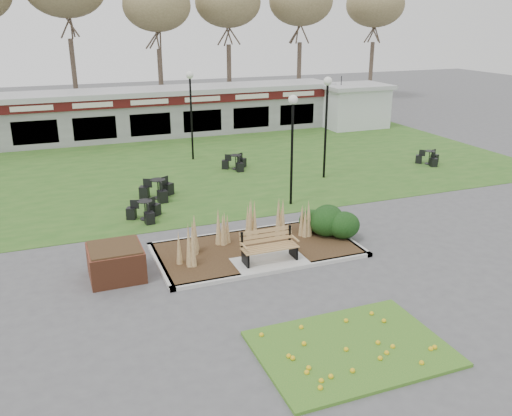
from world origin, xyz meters
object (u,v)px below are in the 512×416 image
object	(u,v)px
park_bench	(269,245)
bistro_set_b	(236,164)
bistro_set_a	(145,213)
food_pavilion	(146,113)
bistro_set_d	(429,160)
service_hut	(353,105)
lamp_post_near_left	(292,126)
bistro_set_c	(158,192)
brick_planter	(116,262)
lamp_post_mid_right	(191,96)
patio_umbrella	(340,106)
lamp_post_far_right	(327,105)
car_black	(10,115)

from	to	relation	value
park_bench	bistro_set_b	world-z (taller)	park_bench
bistro_set_b	bistro_set_a	bearing A→B (deg)	-135.27
food_pavilion	bistro_set_a	world-z (taller)	food_pavilion
food_pavilion	bistro_set_d	bearing A→B (deg)	-44.83
service_hut	bistro_set_b	size ratio (longest dim) A/B	3.34
park_bench	bistro_set_a	size ratio (longest dim) A/B	1.27
lamp_post_near_left	bistro_set_c	xyz separation A→B (m)	(-4.75, 2.63, -2.86)
park_bench	bistro_set_a	world-z (taller)	park_bench
food_pavilion	bistro_set_c	world-z (taller)	food_pavilion
food_pavilion	bistro_set_a	distance (m)	14.92
food_pavilion	brick_planter	bearing A→B (deg)	-103.06
lamp_post_mid_right	patio_umbrella	bearing A→B (deg)	22.52
food_pavilion	lamp_post_mid_right	world-z (taller)	lamp_post_mid_right
park_bench	lamp_post_near_left	xyz separation A→B (m)	(2.92, 4.72, 2.55)
bistro_set_a	bistro_set_c	bearing A→B (deg)	67.17
lamp_post_far_right	park_bench	bearing A→B (deg)	-128.00
patio_umbrella	lamp_post_far_right	bearing A→B (deg)	-122.87
lamp_post_mid_right	bistro_set_c	world-z (taller)	lamp_post_mid_right
bistro_set_a	lamp_post_near_left	bearing A→B (deg)	-3.84
brick_planter	bistro_set_a	bearing A→B (deg)	69.53
service_hut	lamp_post_mid_right	bearing A→B (deg)	-159.15
lamp_post_far_right	bistro_set_c	world-z (taller)	lamp_post_far_right
brick_planter	bistro_set_c	bearing A→B (deg)	68.72
bistro_set_d	park_bench	bearing A→B (deg)	-147.03
patio_umbrella	bistro_set_d	bearing A→B (deg)	-92.84
bistro_set_c	lamp_post_near_left	bearing A→B (deg)	-28.92
lamp_post_near_left	bistro_set_d	size ratio (longest dim) A/B	3.45
food_pavilion	service_hut	bearing A→B (deg)	-8.27
brick_planter	lamp_post_far_right	bearing A→B (deg)	33.48
service_hut	bistro_set_b	distance (m)	13.18
lamp_post_mid_right	bistro_set_b	xyz separation A→B (m)	(1.45, -2.62, -3.03)
bistro_set_a	bistro_set_b	bearing A→B (deg)	44.73
food_pavilion	bistro_set_c	distance (m)	12.56
park_bench	food_pavilion	distance (m)	19.73
lamp_post_far_right	bistro_set_c	size ratio (longest dim) A/B	3.06
service_hut	bistro_set_a	world-z (taller)	service_hut
lamp_post_mid_right	lamp_post_far_right	world-z (taller)	lamp_post_far_right
brick_planter	lamp_post_near_left	bearing A→B (deg)	28.46
lamp_post_mid_right	car_black	bearing A→B (deg)	123.76
park_bench	lamp_post_far_right	bearing A→B (deg)	52.00
bistro_set_b	lamp_post_mid_right	bearing A→B (deg)	118.87
lamp_post_mid_right	car_black	size ratio (longest dim) A/B	1.10
lamp_post_near_left	patio_umbrella	bearing A→B (deg)	53.70
service_hut	bistro_set_c	distance (m)	18.57
food_pavilion	lamp_post_mid_right	xyz separation A→B (m)	(1.16, -6.66, 1.81)
lamp_post_far_right	lamp_post_near_left	bearing A→B (deg)	-136.39
bistro_set_d	patio_umbrella	bearing A→B (deg)	87.16
bistro_set_c	bistro_set_d	distance (m)	13.84
park_bench	car_black	bearing A→B (deg)	106.65
patio_umbrella	car_black	bearing A→B (deg)	156.29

